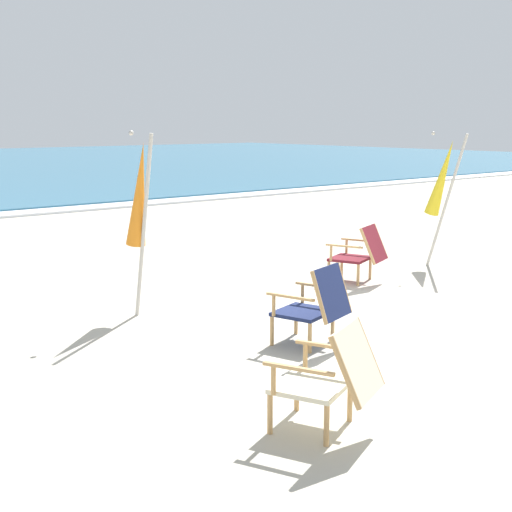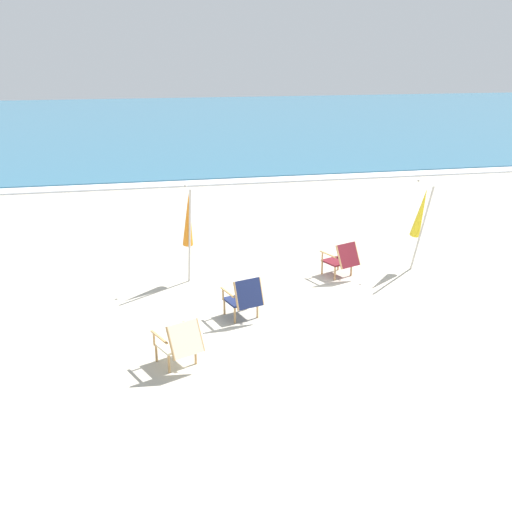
% 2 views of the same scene
% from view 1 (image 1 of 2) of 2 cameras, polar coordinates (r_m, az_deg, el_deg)
% --- Properties ---
extents(ground_plane, '(80.00, 80.00, 0.00)m').
position_cam_1_polar(ground_plane, '(8.06, 11.45, -5.34)').
color(ground_plane, '#B7AF9E').
extents(surf_band, '(80.00, 1.10, 0.06)m').
position_cam_1_polar(surf_band, '(18.04, -19.44, 3.19)').
color(surf_band, white).
rests_on(surf_band, ground).
extents(beach_chair_back_left, '(0.74, 0.80, 0.82)m').
position_cam_1_polar(beach_chair_back_left, '(7.06, 4.80, -3.81)').
color(beach_chair_back_left, '#19234C').
rests_on(beach_chair_back_left, ground).
extents(beach_chair_front_left, '(0.81, 0.89, 0.80)m').
position_cam_1_polar(beach_chair_front_left, '(5.15, 6.09, -9.44)').
color(beach_chair_front_left, beige).
rests_on(beach_chair_front_left, ground).
extents(beach_chair_far_center, '(0.80, 0.88, 0.80)m').
position_cam_1_polar(beach_chair_far_center, '(9.93, 8.39, 0.33)').
color(beach_chair_far_center, maroon).
rests_on(beach_chair_far_center, ground).
extents(umbrella_furled_orange, '(0.30, 0.46, 2.11)m').
position_cam_1_polar(umbrella_furled_orange, '(8.03, -9.28, 4.71)').
color(umbrella_furled_orange, '#B7B2A8').
rests_on(umbrella_furled_orange, ground).
extents(umbrella_furled_yellow, '(0.29, 0.67, 2.06)m').
position_cam_1_polar(umbrella_furled_yellow, '(11.15, 14.68, 5.97)').
color(umbrella_furled_yellow, '#B7B2A8').
rests_on(umbrella_furled_yellow, ground).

